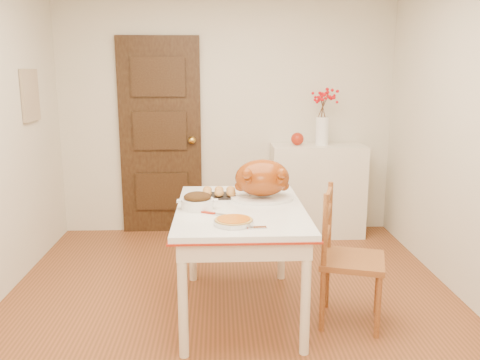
{
  "coord_description": "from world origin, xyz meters",
  "views": [
    {
      "loc": [
        -0.09,
        -3.29,
        1.7
      ],
      "look_at": [
        0.06,
        0.1,
        0.96
      ],
      "focal_mm": 37.42,
      "sensor_mm": 36.0,
      "label": 1
    }
  ],
  "objects_px": {
    "turkey_platter": "(262,180)",
    "pumpkin_pie": "(234,221)",
    "sideboard": "(317,190)",
    "kitchen_table": "(240,260)",
    "chair_oak": "(353,257)"
  },
  "relations": [
    {
      "from": "turkey_platter",
      "to": "sideboard",
      "type": "bearing_deg",
      "value": 76.18
    },
    {
      "from": "turkey_platter",
      "to": "pumpkin_pie",
      "type": "bearing_deg",
      "value": -99.34
    },
    {
      "from": "sideboard",
      "to": "kitchen_table",
      "type": "distance_m",
      "value": 1.94
    },
    {
      "from": "turkey_platter",
      "to": "chair_oak",
      "type": "bearing_deg",
      "value": -21.83
    },
    {
      "from": "kitchen_table",
      "to": "turkey_platter",
      "type": "distance_m",
      "value": 0.6
    },
    {
      "from": "turkey_platter",
      "to": "kitchen_table",
      "type": "bearing_deg",
      "value": -119.05
    },
    {
      "from": "kitchen_table",
      "to": "chair_oak",
      "type": "xyz_separation_m",
      "value": [
        0.76,
        -0.18,
        0.08
      ]
    },
    {
      "from": "kitchen_table",
      "to": "chair_oak",
      "type": "distance_m",
      "value": 0.78
    },
    {
      "from": "sideboard",
      "to": "turkey_platter",
      "type": "distance_m",
      "value": 1.75
    },
    {
      "from": "pumpkin_pie",
      "to": "kitchen_table",
      "type": "bearing_deg",
      "value": 81.81
    },
    {
      "from": "kitchen_table",
      "to": "turkey_platter",
      "type": "bearing_deg",
      "value": 49.72
    },
    {
      "from": "sideboard",
      "to": "kitchen_table",
      "type": "relative_size",
      "value": 0.73
    },
    {
      "from": "sideboard",
      "to": "pumpkin_pie",
      "type": "xyz_separation_m",
      "value": [
        -0.94,
        -2.14,
        0.33
      ]
    },
    {
      "from": "sideboard",
      "to": "kitchen_table",
      "type": "height_order",
      "value": "sideboard"
    },
    {
      "from": "sideboard",
      "to": "kitchen_table",
      "type": "xyz_separation_m",
      "value": [
        -0.88,
        -1.73,
        -0.09
      ]
    }
  ]
}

